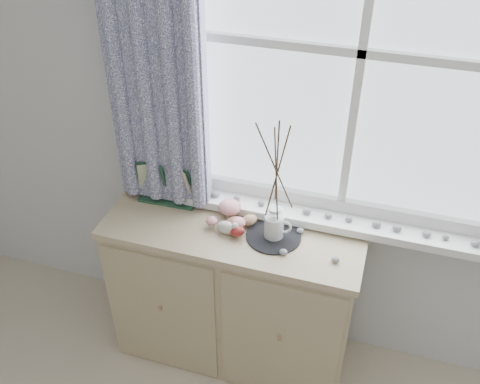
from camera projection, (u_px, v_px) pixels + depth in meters
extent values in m
cube|color=silver|center=(282.00, 121.00, 2.32)|extent=(4.00, 0.04, 2.60)
cube|color=white|center=(363.00, 51.00, 2.03)|extent=(1.30, 0.01, 1.40)
cube|color=white|center=(338.00, 220.00, 2.43)|extent=(1.45, 0.16, 0.04)
cube|color=#0B0E3D|center=(152.00, 33.00, 2.12)|extent=(0.44, 0.06, 1.61)
cube|color=tan|center=(234.00, 296.00, 2.69)|extent=(1.17, 0.43, 0.81)
cube|color=tan|center=(233.00, 231.00, 2.44)|extent=(1.20, 0.45, 0.03)
cube|color=tan|center=(162.00, 315.00, 2.59)|extent=(0.55, 0.01, 0.75)
cube|color=tan|center=(279.00, 344.00, 2.45)|extent=(0.55, 0.01, 0.75)
cylinder|color=beige|center=(230.00, 213.00, 2.46)|extent=(0.03, 0.03, 0.07)
ellipsoid|color=#AB0705|center=(230.00, 207.00, 2.44)|extent=(0.11, 0.11, 0.06)
cylinder|color=beige|center=(238.00, 227.00, 2.40)|extent=(0.03, 0.03, 0.05)
ellipsoid|color=#AB0705|center=(238.00, 222.00, 2.39)|extent=(0.07, 0.07, 0.04)
cylinder|color=beige|center=(212.00, 224.00, 2.43)|extent=(0.03, 0.03, 0.04)
ellipsoid|color=#AB0705|center=(212.00, 221.00, 2.42)|extent=(0.06, 0.06, 0.03)
ellipsoid|color=tan|center=(232.00, 221.00, 2.42)|extent=(0.06, 0.05, 0.07)
ellipsoid|color=tan|center=(229.00, 211.00, 2.49)|extent=(0.06, 0.05, 0.07)
ellipsoid|color=maroon|center=(237.00, 231.00, 2.37)|extent=(0.06, 0.05, 0.07)
ellipsoid|color=tan|center=(249.00, 220.00, 2.43)|extent=(0.06, 0.05, 0.07)
cylinder|color=black|center=(274.00, 236.00, 2.38)|extent=(0.25, 0.25, 0.01)
cylinder|color=silver|center=(274.00, 226.00, 2.35)|extent=(0.10, 0.10, 0.10)
cone|color=silver|center=(275.00, 214.00, 2.31)|extent=(0.09, 0.09, 0.04)
cylinder|color=silver|center=(275.00, 210.00, 2.29)|extent=(0.05, 0.05, 0.02)
torus|color=silver|center=(285.00, 227.00, 2.33)|extent=(0.07, 0.03, 0.06)
ellipsoid|color=gray|center=(283.00, 252.00, 2.28)|extent=(0.04, 0.03, 0.02)
ellipsoid|color=gray|center=(300.00, 231.00, 2.40)|extent=(0.04, 0.03, 0.02)
ellipsoid|color=gray|center=(335.00, 260.00, 2.24)|extent=(0.04, 0.03, 0.02)
ellipsoid|color=gray|center=(277.00, 220.00, 2.46)|extent=(0.04, 0.03, 0.02)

